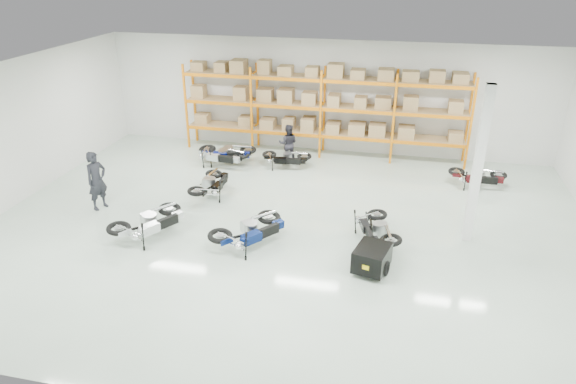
% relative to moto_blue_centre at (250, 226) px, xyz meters
% --- Properties ---
extents(room, '(18.00, 18.00, 18.00)m').
position_rel_moto_blue_centre_xyz_m(room, '(0.75, 1.22, 1.63)').
color(room, silver).
rests_on(room, ground).
extents(pallet_rack, '(11.28, 0.98, 3.62)m').
position_rel_moto_blue_centre_xyz_m(pallet_rack, '(0.75, 7.67, 1.64)').
color(pallet_rack, orange).
rests_on(pallet_rack, ground).
extents(structural_column, '(0.25, 0.25, 4.50)m').
position_rel_moto_blue_centre_xyz_m(structural_column, '(5.95, 1.72, 1.63)').
color(structural_column, white).
rests_on(structural_column, ground).
extents(moto_blue_centre, '(2.02, 2.22, 1.31)m').
position_rel_moto_blue_centre_xyz_m(moto_blue_centre, '(0.00, 0.00, 0.00)').
color(moto_blue_centre, '#071649').
rests_on(moto_blue_centre, ground).
extents(moto_silver_left, '(1.90, 2.23, 1.30)m').
position_rel_moto_blue_centre_xyz_m(moto_silver_left, '(-2.97, -0.16, -0.00)').
color(moto_silver_left, silver).
rests_on(moto_silver_left, ground).
extents(moto_black_far_left, '(0.95, 1.82, 1.16)m').
position_rel_moto_blue_centre_xyz_m(moto_black_far_left, '(-2.23, 2.91, -0.07)').
color(moto_black_far_left, black).
rests_on(moto_black_far_left, ground).
extents(moto_touring_right, '(1.40, 1.97, 1.15)m').
position_rel_moto_blue_centre_xyz_m(moto_touring_right, '(3.40, 1.01, -0.07)').
color(moto_touring_right, black).
rests_on(moto_touring_right, ground).
extents(trailer, '(1.01, 1.74, 0.71)m').
position_rel_moto_blue_centre_xyz_m(trailer, '(3.40, -0.59, -0.21)').
color(trailer, black).
rests_on(trailer, ground).
extents(moto_back_a, '(2.05, 1.24, 1.24)m').
position_rel_moto_blue_centre_xyz_m(moto_back_a, '(-2.68, 5.82, -0.03)').
color(moto_back_a, navy).
rests_on(moto_back_a, ground).
extents(moto_back_b, '(1.98, 1.22, 1.20)m').
position_rel_moto_blue_centre_xyz_m(moto_back_b, '(-2.82, 5.53, -0.05)').
color(moto_back_b, '#B0B6BA').
rests_on(moto_back_b, ground).
extents(moto_back_c, '(1.70, 0.93, 1.06)m').
position_rel_moto_blue_centre_xyz_m(moto_back_c, '(-0.33, 5.90, -0.12)').
color(moto_back_c, black).
rests_on(moto_back_c, ground).
extents(moto_back_d, '(1.72, 0.88, 1.10)m').
position_rel_moto_blue_centre_xyz_m(moto_back_d, '(6.64, 5.61, -0.10)').
color(moto_back_d, '#430D11').
rests_on(moto_back_d, ground).
extents(person_left, '(0.69, 0.82, 1.92)m').
position_rel_moto_blue_centre_xyz_m(person_left, '(-5.41, 1.22, 0.34)').
color(person_left, black).
rests_on(person_left, ground).
extents(person_back, '(0.82, 0.68, 1.54)m').
position_rel_moto_blue_centre_xyz_m(person_back, '(-0.37, 6.47, 0.15)').
color(person_back, black).
rests_on(person_back, ground).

